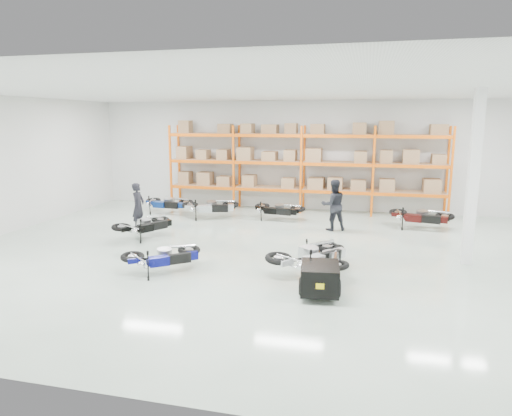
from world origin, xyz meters
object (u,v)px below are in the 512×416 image
(moto_back_b, at_px, (210,203))
(moto_blue_centre, at_px, (163,252))
(person_left, at_px, (138,206))
(moto_silver_left, at_px, (311,251))
(moto_back_c, at_px, (278,206))
(moto_back_d, at_px, (421,213))
(moto_black_far_left, at_px, (145,222))
(moto_back_a, at_px, (167,200))
(person_back, at_px, (333,205))
(trailer, at_px, (320,278))
(moto_touring_right, at_px, (327,253))

(moto_back_b, bearing_deg, moto_blue_centre, 171.26)
(moto_back_b, bearing_deg, person_left, 122.52)
(person_left, bearing_deg, moto_back_b, -39.92)
(moto_back_b, bearing_deg, moto_silver_left, -158.60)
(moto_back_c, distance_m, moto_back_d, 5.08)
(moto_silver_left, xyz_separation_m, moto_back_d, (3.11, 5.62, -0.02))
(moto_black_far_left, bearing_deg, person_left, -24.39)
(moto_back_a, bearing_deg, moto_back_b, -97.44)
(moto_blue_centre, distance_m, moto_silver_left, 3.62)
(moto_back_b, height_order, moto_back_c, moto_back_b)
(moto_black_far_left, height_order, person_back, person_back)
(moto_black_far_left, height_order, moto_back_d, moto_back_d)
(trailer, xyz_separation_m, moto_back_b, (-4.91, 6.99, 0.17))
(moto_silver_left, height_order, moto_back_d, moto_silver_left)
(person_back, bearing_deg, moto_silver_left, 65.79)
(moto_back_c, bearing_deg, moto_back_b, 106.39)
(moto_blue_centre, relative_size, moto_back_a, 0.96)
(moto_black_far_left, relative_size, moto_touring_right, 1.05)
(moto_back_a, bearing_deg, person_left, -171.98)
(trailer, bearing_deg, person_left, 138.78)
(moto_back_c, bearing_deg, moto_touring_right, -147.66)
(moto_touring_right, relative_size, moto_back_a, 0.94)
(moto_back_c, bearing_deg, moto_black_far_left, 145.33)
(moto_blue_centre, xyz_separation_m, trailer, (3.92, -0.67, -0.11))
(person_left, bearing_deg, moto_back_c, -60.62)
(moto_black_far_left, bearing_deg, trailer, 177.84)
(moto_back_b, height_order, person_left, person_left)
(moto_blue_centre, height_order, person_back, person_back)
(moto_silver_left, bearing_deg, person_left, 11.50)
(moto_blue_centre, height_order, moto_back_c, moto_back_c)
(moto_back_b, xyz_separation_m, person_left, (-1.84, -2.21, 0.22))
(moto_back_d, bearing_deg, person_left, 114.66)
(person_back, bearing_deg, moto_black_far_left, 1.62)
(moto_back_d, bearing_deg, trailer, 170.04)
(moto_silver_left, xyz_separation_m, person_left, (-6.38, 3.37, 0.20))
(moto_touring_right, bearing_deg, person_back, 84.73)
(moto_back_a, bearing_deg, moto_touring_right, -125.51)
(moto_back_a, bearing_deg, person_back, -96.10)
(moto_back_d, height_order, person_left, person_left)
(person_back, bearing_deg, moto_back_d, 174.81)
(moto_silver_left, xyz_separation_m, trailer, (0.37, -1.41, -0.19))
(moto_back_d, xyz_separation_m, person_left, (-9.49, -2.25, 0.23))
(moto_blue_centre, distance_m, moto_black_far_left, 3.59)
(moto_back_c, bearing_deg, person_left, 129.51)
(moto_touring_right, relative_size, moto_back_d, 0.90)
(moto_back_a, distance_m, person_left, 2.66)
(trailer, bearing_deg, moto_back_c, 101.83)
(trailer, xyz_separation_m, moto_back_a, (-6.92, 7.42, 0.13))
(moto_blue_centre, height_order, moto_back_b, moto_back_b)
(moto_blue_centre, relative_size, moto_silver_left, 0.88)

